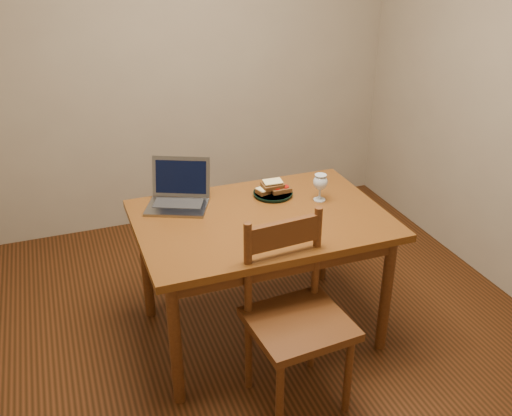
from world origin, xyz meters
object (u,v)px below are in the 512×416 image
object	(u,v)px
table	(261,231)
plate	(273,194)
laptop	(179,192)
milk_glass	(320,187)
chair	(296,310)

from	to	relation	value
table	plate	size ratio (longest dim) A/B	5.79
table	laptop	world-z (taller)	laptop
milk_glass	table	bearing A→B (deg)	-168.90
plate	milk_glass	world-z (taller)	milk_glass
laptop	table	bearing A→B (deg)	-16.32
table	laptop	distance (m)	0.50
table	plate	bearing A→B (deg)	55.00
table	chair	size ratio (longest dim) A/B	2.73
table	plate	xyz separation A→B (m)	(0.15, 0.22, 0.10)
chair	milk_glass	bearing A→B (deg)	51.95
laptop	plate	bearing A→B (deg)	14.49
chair	plate	xyz separation A→B (m)	(0.18, 0.75, 0.23)
chair	milk_glass	world-z (taller)	chair
chair	milk_glass	distance (m)	0.78
chair	laptop	xyz separation A→B (m)	(-0.33, 0.84, 0.29)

